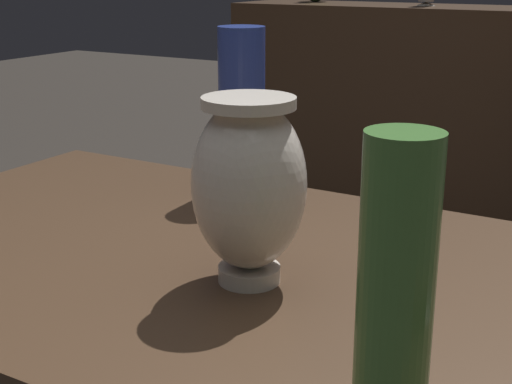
% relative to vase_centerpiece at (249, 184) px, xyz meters
% --- Properties ---
extents(vase_centerpiece, '(0.13, 0.13, 0.21)m').
position_rel_vase_centerpiece_xyz_m(vase_centerpiece, '(0.00, 0.00, 0.00)').
color(vase_centerpiece, silver).
rests_on(vase_centerpiece, display_plinth).
extents(vase_tall_behind, '(0.08, 0.08, 0.26)m').
position_rel_vase_centerpiece_xyz_m(vase_tall_behind, '(-0.20, 0.31, 0.01)').
color(vase_tall_behind, '#2D429E').
rests_on(vase_tall_behind, display_plinth).
extents(vase_left_accent, '(0.08, 0.08, 0.24)m').
position_rel_vase_centerpiece_xyz_m(vase_left_accent, '(0.24, -0.20, -0.00)').
color(vase_left_accent, '#477A38').
rests_on(vase_left_accent, display_plinth).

